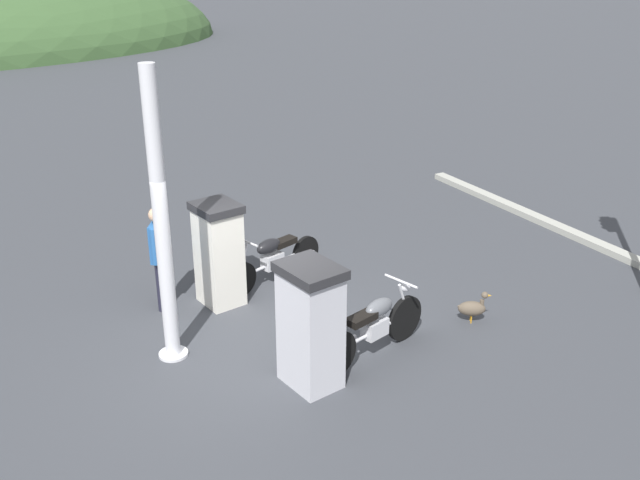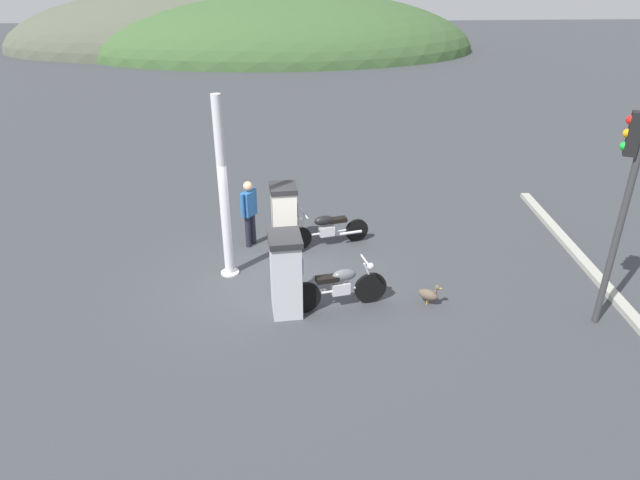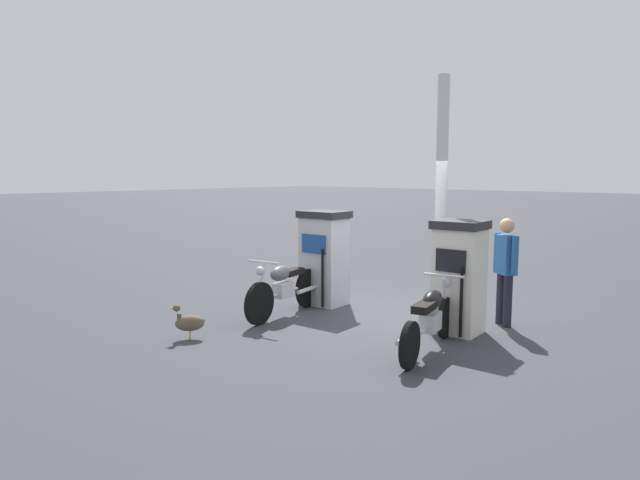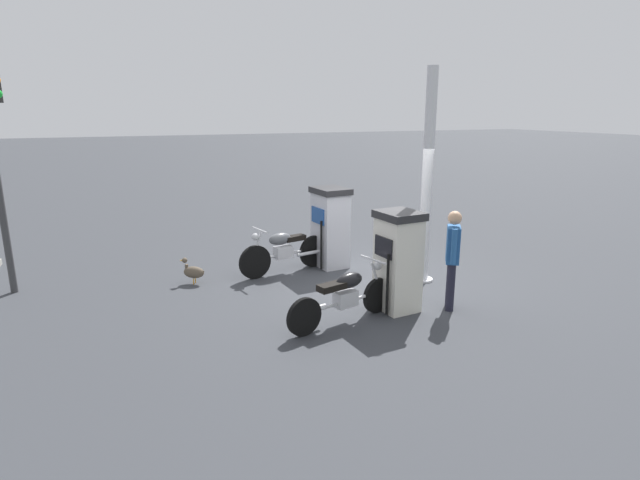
{
  "view_description": "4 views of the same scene",
  "coord_description": "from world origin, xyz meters",
  "px_view_note": "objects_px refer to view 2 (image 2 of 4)",
  "views": [
    {
      "loc": [
        -3.96,
        -7.82,
        5.24
      ],
      "look_at": [
        1.47,
        0.58,
        0.99
      ],
      "focal_mm": 39.98,
      "sensor_mm": 36.0,
      "label": 1
    },
    {
      "loc": [
        0.12,
        -10.55,
        6.14
      ],
      "look_at": [
        0.87,
        0.23,
        0.77
      ],
      "focal_mm": 31.29,
      "sensor_mm": 36.0,
      "label": 2
    },
    {
      "loc": [
        7.34,
        5.26,
        2.32
      ],
      "look_at": [
        1.04,
        -0.55,
        1.28
      ],
      "focal_mm": 31.72,
      "sensor_mm": 36.0,
      "label": 3
    },
    {
      "loc": [
        4.38,
        8.02,
        3.18
      ],
      "look_at": [
        0.73,
        -0.42,
        0.82
      ],
      "focal_mm": 28.66,
      "sensor_mm": 36.0,
      "label": 4
    }
  ],
  "objects_px": {
    "motorcycle_near_pump": "(339,287)",
    "motorcycle_far_pump": "(327,229)",
    "attendant_person": "(249,209)",
    "wandering_duck": "(429,294)",
    "fuel_pump_near": "(286,274)",
    "roadside_traffic_light": "(625,188)",
    "canopy_support_pole": "(224,194)",
    "fuel_pump_far": "(284,218)"
  },
  "relations": [
    {
      "from": "motorcycle_far_pump",
      "to": "attendant_person",
      "type": "height_order",
      "value": "attendant_person"
    },
    {
      "from": "fuel_pump_near",
      "to": "roadside_traffic_light",
      "type": "relative_size",
      "value": 0.41
    },
    {
      "from": "motorcycle_near_pump",
      "to": "attendant_person",
      "type": "xyz_separation_m",
      "value": [
        -1.86,
        2.87,
        0.47
      ]
    },
    {
      "from": "canopy_support_pole",
      "to": "motorcycle_near_pump",
      "type": "bearing_deg",
      "value": -33.43
    },
    {
      "from": "fuel_pump_near",
      "to": "canopy_support_pole",
      "type": "relative_size",
      "value": 0.42
    },
    {
      "from": "fuel_pump_far",
      "to": "motorcycle_far_pump",
      "type": "height_order",
      "value": "fuel_pump_far"
    },
    {
      "from": "motorcycle_far_pump",
      "to": "roadside_traffic_light",
      "type": "distance_m",
      "value": 6.37
    },
    {
      "from": "roadside_traffic_light",
      "to": "canopy_support_pole",
      "type": "height_order",
      "value": "roadside_traffic_light"
    },
    {
      "from": "wandering_duck",
      "to": "fuel_pump_near",
      "type": "bearing_deg",
      "value": -179.48
    },
    {
      "from": "attendant_person",
      "to": "canopy_support_pole",
      "type": "height_order",
      "value": "canopy_support_pole"
    },
    {
      "from": "fuel_pump_far",
      "to": "motorcycle_far_pump",
      "type": "xyz_separation_m",
      "value": [
        1.03,
        0.16,
        -0.39
      ]
    },
    {
      "from": "motorcycle_far_pump",
      "to": "attendant_person",
      "type": "bearing_deg",
      "value": 175.14
    },
    {
      "from": "fuel_pump_far",
      "to": "attendant_person",
      "type": "height_order",
      "value": "same"
    },
    {
      "from": "fuel_pump_far",
      "to": "motorcycle_near_pump",
      "type": "xyz_separation_m",
      "value": [
        1.04,
        -2.55,
        -0.36
      ]
    },
    {
      "from": "fuel_pump_near",
      "to": "canopy_support_pole",
      "type": "distance_m",
      "value": 2.25
    },
    {
      "from": "fuel_pump_far",
      "to": "canopy_support_pole",
      "type": "relative_size",
      "value": 0.42
    },
    {
      "from": "fuel_pump_near",
      "to": "attendant_person",
      "type": "relative_size",
      "value": 1.01
    },
    {
      "from": "canopy_support_pole",
      "to": "motorcycle_far_pump",
      "type": "bearing_deg",
      "value": 28.3
    },
    {
      "from": "fuel_pump_near",
      "to": "canopy_support_pole",
      "type": "xyz_separation_m",
      "value": [
        -1.23,
        1.57,
        1.05
      ]
    },
    {
      "from": "fuel_pump_far",
      "to": "canopy_support_pole",
      "type": "bearing_deg",
      "value": -139.52
    },
    {
      "from": "motorcycle_near_pump",
      "to": "motorcycle_far_pump",
      "type": "distance_m",
      "value": 2.71
    },
    {
      "from": "motorcycle_near_pump",
      "to": "roadside_traffic_light",
      "type": "height_order",
      "value": "roadside_traffic_light"
    },
    {
      "from": "fuel_pump_near",
      "to": "wandering_duck",
      "type": "distance_m",
      "value": 2.89
    },
    {
      "from": "roadside_traffic_light",
      "to": "canopy_support_pole",
      "type": "bearing_deg",
      "value": 161.78
    },
    {
      "from": "motorcycle_near_pump",
      "to": "canopy_support_pole",
      "type": "xyz_separation_m",
      "value": [
        -2.27,
        1.5,
        1.42
      ]
    },
    {
      "from": "fuel_pump_far",
      "to": "canopy_support_pole",
      "type": "distance_m",
      "value": 1.93
    },
    {
      "from": "fuel_pump_near",
      "to": "canopy_support_pole",
      "type": "bearing_deg",
      "value": 128.2
    },
    {
      "from": "motorcycle_near_pump",
      "to": "roadside_traffic_light",
      "type": "distance_m",
      "value": 5.34
    },
    {
      "from": "fuel_pump_near",
      "to": "fuel_pump_far",
      "type": "height_order",
      "value": "fuel_pump_near"
    },
    {
      "from": "roadside_traffic_light",
      "to": "motorcycle_near_pump",
      "type": "bearing_deg",
      "value": 170.25
    },
    {
      "from": "fuel_pump_near",
      "to": "motorcycle_far_pump",
      "type": "bearing_deg",
      "value": 69.76
    },
    {
      "from": "fuel_pump_far",
      "to": "wandering_duck",
      "type": "bearing_deg",
      "value": -42.5
    },
    {
      "from": "fuel_pump_far",
      "to": "roadside_traffic_light",
      "type": "bearing_deg",
      "value": -30.12
    },
    {
      "from": "wandering_duck",
      "to": "roadside_traffic_light",
      "type": "xyz_separation_m",
      "value": [
        2.98,
        -0.78,
        2.48
      ]
    },
    {
      "from": "attendant_person",
      "to": "roadside_traffic_light",
      "type": "relative_size",
      "value": 0.41
    },
    {
      "from": "motorcycle_near_pump",
      "to": "roadside_traffic_light",
      "type": "xyz_separation_m",
      "value": [
        4.77,
        -0.82,
        2.26
      ]
    },
    {
      "from": "fuel_pump_near",
      "to": "motorcycle_near_pump",
      "type": "relative_size",
      "value": 0.82
    },
    {
      "from": "fuel_pump_far",
      "to": "motorcycle_near_pump",
      "type": "relative_size",
      "value": 0.82
    },
    {
      "from": "fuel_pump_near",
      "to": "motorcycle_far_pump",
      "type": "height_order",
      "value": "fuel_pump_near"
    },
    {
      "from": "wandering_duck",
      "to": "roadside_traffic_light",
      "type": "bearing_deg",
      "value": -14.64
    },
    {
      "from": "roadside_traffic_light",
      "to": "wandering_duck",
      "type": "bearing_deg",
      "value": 165.36
    },
    {
      "from": "fuel_pump_near",
      "to": "roadside_traffic_light",
      "type": "height_order",
      "value": "roadside_traffic_light"
    }
  ]
}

